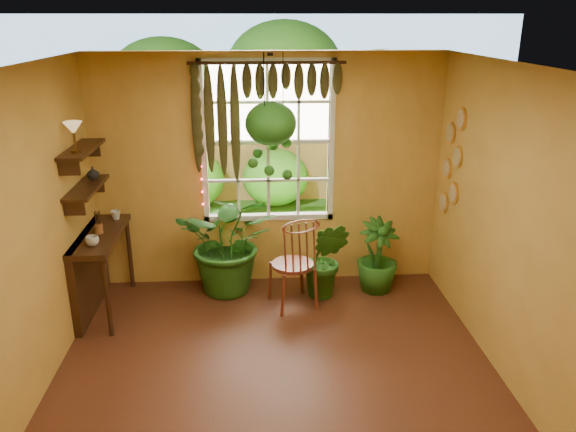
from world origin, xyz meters
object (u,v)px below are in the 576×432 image
potted_plant_left (230,241)px  hanging_basket (271,129)px  windsor_chair (294,276)px  potted_plant_mid (326,259)px  counter_ledge (93,264)px

potted_plant_left → hanging_basket: (0.48, 0.01, 1.28)m
windsor_chair → hanging_basket: hanging_basket is taller
windsor_chair → hanging_basket: 1.62m
potted_plant_mid → hanging_basket: (-0.59, 0.24, 1.44)m
windsor_chair → potted_plant_left: 0.86m
counter_ledge → potted_plant_mid: 2.54m
windsor_chair → potted_plant_mid: 0.43m
potted_plant_left → potted_plant_mid: size_ratio=1.35×
potted_plant_mid → potted_plant_left: bearing=167.8°
potted_plant_left → hanging_basket: hanging_basket is taller
windsor_chair → potted_plant_mid: windsor_chair is taller
potted_plant_left → potted_plant_mid: (1.08, -0.23, -0.16)m
potted_plant_left → potted_plant_mid: bearing=-12.2°
counter_ledge → potted_plant_left: potted_plant_left is taller
counter_ledge → potted_plant_left: bearing=14.4°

